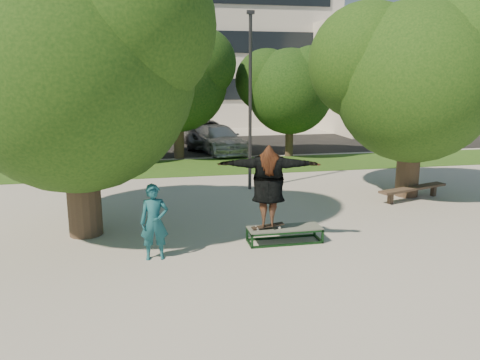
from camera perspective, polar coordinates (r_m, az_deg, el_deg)
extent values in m
plane|color=gray|center=(11.96, 1.79, -6.85)|extent=(120.00, 120.00, 0.00)
cube|color=#204D16|center=(21.16, -1.48, 1.75)|extent=(30.00, 4.00, 0.02)
cube|color=black|center=(27.39, -5.93, 4.14)|extent=(40.00, 8.00, 0.01)
cylinder|color=#38281E|center=(12.31, -18.69, 0.78)|extent=(0.84, 0.84, 3.20)
sphere|color=#16370F|center=(12.08, -19.53, 12.32)|extent=(5.80, 5.80, 5.80)
sphere|color=#16370F|center=(13.22, -25.69, 14.93)|extent=(4.35, 4.35, 4.35)
sphere|color=#16370F|center=(11.45, -13.52, 17.81)|extent=(4.06, 4.06, 4.06)
cylinder|color=#38281E|center=(16.60, 19.94, 3.23)|extent=(0.76, 0.76, 3.00)
sphere|color=#16370F|center=(16.42, 20.53, 11.10)|extent=(5.20, 5.20, 5.20)
sphere|color=#16370F|center=(16.47, 15.29, 13.71)|extent=(3.90, 3.90, 3.90)
sphere|color=#16370F|center=(16.65, 25.27, 13.86)|extent=(3.64, 3.64, 3.64)
cylinder|color=#38281E|center=(22.46, -21.48, 5.10)|extent=(0.44, 0.44, 2.80)
sphere|color=black|center=(22.32, -21.91, 10.34)|extent=(4.40, 4.40, 4.40)
sphere|color=black|center=(23.18, -24.46, 11.54)|extent=(3.30, 3.30, 3.30)
sphere|color=black|center=(21.73, -19.66, 12.51)|extent=(3.08, 3.08, 3.08)
cylinder|color=#38281E|center=(23.16, -7.50, 6.30)|extent=(0.50, 0.50, 3.00)
sphere|color=black|center=(23.03, -7.66, 11.80)|extent=(4.80, 4.80, 4.80)
sphere|color=black|center=(23.70, -10.80, 13.16)|extent=(3.60, 3.60, 3.60)
sphere|color=black|center=(22.66, -4.83, 13.98)|extent=(3.36, 3.36, 3.36)
cylinder|color=#38281E|center=(23.72, 6.04, 6.00)|extent=(0.40, 0.40, 2.60)
sphere|color=black|center=(23.59, 6.15, 10.66)|extent=(4.20, 4.20, 4.20)
sphere|color=black|center=(23.89, 3.26, 12.00)|extent=(3.15, 3.15, 3.15)
sphere|color=black|center=(23.48, 8.76, 12.38)|extent=(2.94, 2.94, 2.94)
cylinder|color=#2D2D30|center=(16.41, 1.25, 9.15)|extent=(0.12, 0.12, 6.00)
cube|color=#2D2D30|center=(16.51, 1.30, 19.77)|extent=(0.25, 0.15, 0.12)
cube|color=beige|center=(43.17, -11.18, 17.66)|extent=(30.00, 14.00, 16.00)
cube|color=black|center=(35.93, -10.72, 10.77)|extent=(27.60, 0.12, 1.60)
cube|color=black|center=(36.01, -10.96, 16.34)|extent=(27.60, 0.12, 1.60)
cube|color=beige|center=(38.89, 20.96, 11.77)|extent=(15.00, 10.00, 8.00)
cube|color=#475147|center=(11.48, 5.47, -5.84)|extent=(1.80, 0.60, 0.03)
cylinder|color=white|center=(11.21, 2.17, -6.01)|extent=(0.06, 0.03, 0.06)
cylinder|color=white|center=(11.36, 1.98, -5.76)|extent=(0.06, 0.03, 0.06)
cylinder|color=white|center=(11.35, 4.83, -5.82)|extent=(0.06, 0.03, 0.06)
cylinder|color=white|center=(11.49, 4.61, -5.57)|extent=(0.06, 0.03, 0.06)
cube|color=black|center=(11.34, 3.41, -5.60)|extent=(0.78, 0.20, 0.10)
imported|color=#4C3B20|center=(11.07, 3.47, -0.72)|extent=(2.50, 1.25, 1.96)
imported|color=#174E58|center=(10.44, -10.40, -5.07)|extent=(0.63, 0.42, 1.69)
cube|color=#46372A|center=(15.61, 17.87, -2.11)|extent=(0.17, 0.17, 0.37)
cube|color=#46372A|center=(17.13, 22.51, -1.20)|extent=(0.17, 0.17, 0.37)
cube|color=#46372A|center=(16.31, 20.35, -0.94)|extent=(2.75, 1.21, 0.07)
imported|color=silver|center=(25.51, -25.96, 3.79)|extent=(1.64, 3.85, 1.30)
imported|color=black|center=(27.40, -12.16, 5.39)|extent=(2.03, 4.39, 1.40)
imported|color=#505054|center=(27.15, -4.28, 5.66)|extent=(2.59, 5.37, 1.47)
imported|color=silver|center=(24.98, -2.66, 5.02)|extent=(2.94, 5.18, 1.42)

